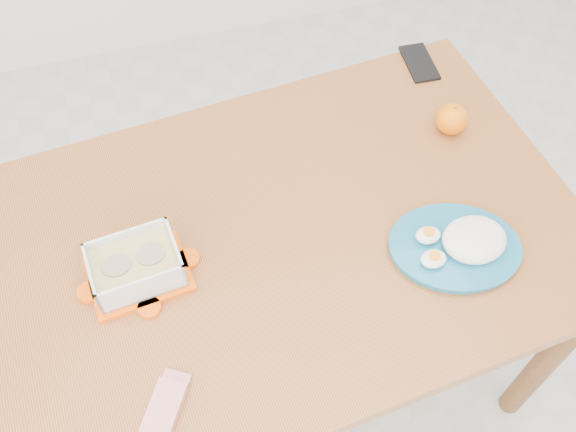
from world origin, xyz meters
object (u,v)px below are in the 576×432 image
object	(u,v)px
food_container	(136,266)
orange_fruit	(452,119)
rice_plate	(462,243)
smartphone	(419,63)
dining_table	(288,255)

from	to	relation	value
food_container	orange_fruit	size ratio (longest dim) A/B	2.87
food_container	rice_plate	size ratio (longest dim) A/B	0.63
food_container	rice_plate	distance (m)	0.66
orange_fruit	smartphone	bearing A→B (deg)	84.95
dining_table	rice_plate	bearing A→B (deg)	-28.57
food_container	smartphone	world-z (taller)	food_container
rice_plate	smartphone	distance (m)	0.57
smartphone	dining_table	bearing A→B (deg)	-135.97
food_container	rice_plate	world-z (taller)	food_container
dining_table	food_container	size ratio (longest dim) A/B	6.26
dining_table	orange_fruit	bearing A→B (deg)	15.57
orange_fruit	smartphone	size ratio (longest dim) A/B	0.54
dining_table	orange_fruit	xyz separation A→B (m)	(0.45, 0.18, 0.13)
food_container	smartphone	xyz separation A→B (m)	(0.79, 0.43, -0.04)
rice_plate	smartphone	bearing A→B (deg)	93.27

